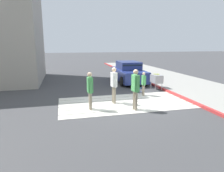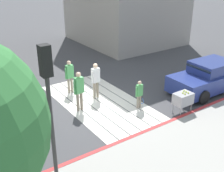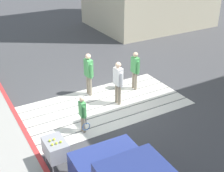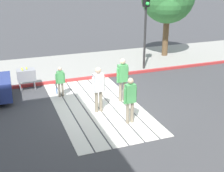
{
  "view_description": "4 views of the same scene",
  "coord_description": "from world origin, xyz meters",
  "px_view_note": "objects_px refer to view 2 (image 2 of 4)",
  "views": [
    {
      "loc": [
        2.94,
        9.22,
        2.89
      ],
      "look_at": [
        0.73,
        0.33,
        0.96
      ],
      "focal_mm": 32.27,
      "sensor_mm": 36.0,
      "label": 1
    },
    {
      "loc": [
        -10.18,
        6.35,
        6.14
      ],
      "look_at": [
        -0.54,
        -0.31,
        0.96
      ],
      "focal_mm": 45.51,
      "sensor_mm": 36.0,
      "label": 2
    },
    {
      "loc": [
        -4.92,
        -9.1,
        6.1
      ],
      "look_at": [
        0.02,
        -0.5,
        1.08
      ],
      "focal_mm": 48.92,
      "sensor_mm": 36.0,
      "label": 3
    },
    {
      "loc": [
        10.64,
        -3.38,
        5.04
      ],
      "look_at": [
        0.2,
        0.57,
        0.85
      ],
      "focal_mm": 48.74,
      "sensor_mm": 36.0,
      "label": 4
    }
  ],
  "objects_px": {
    "car_parked_near_curb": "(209,77)",
    "traffic_light_corner": "(48,89)",
    "tennis_ball_cart": "(183,99)",
    "pedestrian_child_with_racket": "(139,93)",
    "pedestrian_adult_side": "(79,88)",
    "pedestrian_adult_lead": "(96,78)",
    "pedestrian_adult_trailing": "(70,74)"
  },
  "relations": [
    {
      "from": "car_parked_near_curb",
      "to": "pedestrian_adult_lead",
      "type": "distance_m",
      "value": 5.78
    },
    {
      "from": "car_parked_near_curb",
      "to": "tennis_ball_cart",
      "type": "distance_m",
      "value": 3.02
    },
    {
      "from": "pedestrian_adult_lead",
      "to": "pedestrian_adult_trailing",
      "type": "bearing_deg",
      "value": 30.03
    },
    {
      "from": "tennis_ball_cart",
      "to": "pedestrian_adult_lead",
      "type": "xyz_separation_m",
      "value": [
        3.42,
        2.31,
        0.34
      ]
    },
    {
      "from": "car_parked_near_curb",
      "to": "traffic_light_corner",
      "type": "height_order",
      "value": "traffic_light_corner"
    },
    {
      "from": "pedestrian_adult_lead",
      "to": "pedestrian_adult_trailing",
      "type": "height_order",
      "value": "pedestrian_adult_lead"
    },
    {
      "from": "traffic_light_corner",
      "to": "tennis_ball_cart",
      "type": "xyz_separation_m",
      "value": [
        0.68,
        -6.27,
        -2.34
      ]
    },
    {
      "from": "pedestrian_adult_lead",
      "to": "pedestrian_child_with_racket",
      "type": "relative_size",
      "value": 1.33
    },
    {
      "from": "tennis_ball_cart",
      "to": "pedestrian_adult_lead",
      "type": "distance_m",
      "value": 4.14
    },
    {
      "from": "tennis_ball_cart",
      "to": "traffic_light_corner",
      "type": "bearing_deg",
      "value": 96.18
    },
    {
      "from": "car_parked_near_curb",
      "to": "pedestrian_adult_side",
      "type": "height_order",
      "value": "pedestrian_adult_side"
    },
    {
      "from": "traffic_light_corner",
      "to": "tennis_ball_cart",
      "type": "height_order",
      "value": "traffic_light_corner"
    },
    {
      "from": "tennis_ball_cart",
      "to": "pedestrian_adult_side",
      "type": "bearing_deg",
      "value": 51.98
    },
    {
      "from": "car_parked_near_curb",
      "to": "tennis_ball_cart",
      "type": "relative_size",
      "value": 4.28
    },
    {
      "from": "car_parked_near_curb",
      "to": "pedestrian_adult_side",
      "type": "relative_size",
      "value": 2.4
    },
    {
      "from": "pedestrian_adult_lead",
      "to": "pedestrian_adult_side",
      "type": "height_order",
      "value": "pedestrian_adult_side"
    },
    {
      "from": "pedestrian_adult_trailing",
      "to": "pedestrian_adult_side",
      "type": "distance_m",
      "value": 1.99
    },
    {
      "from": "tennis_ball_cart",
      "to": "pedestrian_adult_lead",
      "type": "bearing_deg",
      "value": 33.96
    },
    {
      "from": "car_parked_near_curb",
      "to": "pedestrian_child_with_racket",
      "type": "distance_m",
      "value": 4.18
    },
    {
      "from": "traffic_light_corner",
      "to": "pedestrian_child_with_racket",
      "type": "height_order",
      "value": "traffic_light_corner"
    },
    {
      "from": "car_parked_near_curb",
      "to": "pedestrian_child_with_racket",
      "type": "height_order",
      "value": "car_parked_near_curb"
    },
    {
      "from": "car_parked_near_curb",
      "to": "pedestrian_adult_trailing",
      "type": "height_order",
      "value": "pedestrian_adult_trailing"
    },
    {
      "from": "pedestrian_adult_side",
      "to": "pedestrian_child_with_racket",
      "type": "height_order",
      "value": "pedestrian_adult_side"
    },
    {
      "from": "tennis_ball_cart",
      "to": "pedestrian_child_with_racket",
      "type": "distance_m",
      "value": 1.9
    },
    {
      "from": "tennis_ball_cart",
      "to": "pedestrian_child_with_racket",
      "type": "height_order",
      "value": "pedestrian_child_with_racket"
    },
    {
      "from": "traffic_light_corner",
      "to": "tennis_ball_cart",
      "type": "distance_m",
      "value": 6.72
    },
    {
      "from": "pedestrian_adult_lead",
      "to": "pedestrian_adult_trailing",
      "type": "xyz_separation_m",
      "value": [
        1.27,
        0.74,
        -0.05
      ]
    },
    {
      "from": "tennis_ball_cart",
      "to": "pedestrian_child_with_racket",
      "type": "bearing_deg",
      "value": 41.41
    },
    {
      "from": "pedestrian_adult_lead",
      "to": "pedestrian_child_with_racket",
      "type": "distance_m",
      "value": 2.27
    },
    {
      "from": "pedestrian_adult_lead",
      "to": "pedestrian_adult_trailing",
      "type": "distance_m",
      "value": 1.47
    },
    {
      "from": "car_parked_near_curb",
      "to": "pedestrian_adult_lead",
      "type": "xyz_separation_m",
      "value": [
        2.53,
        5.19,
        0.3
      ]
    },
    {
      "from": "traffic_light_corner",
      "to": "pedestrian_adult_trailing",
      "type": "xyz_separation_m",
      "value": [
        5.38,
        -3.23,
        -2.05
      ]
    }
  ]
}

